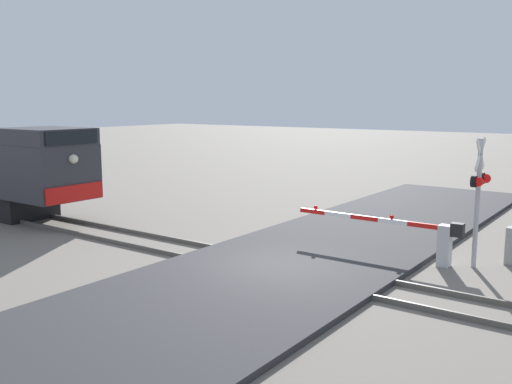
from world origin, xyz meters
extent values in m
plane|color=slate|center=(0.00, 0.00, 0.00)|extent=(160.00, 160.00, 0.00)
cube|color=#59544C|center=(-0.72, 0.00, 0.07)|extent=(0.08, 80.00, 0.15)
cube|color=#59544C|center=(0.72, 0.00, 0.07)|extent=(0.08, 80.00, 0.15)
cube|color=#2D2D30|center=(0.00, 0.00, 0.08)|extent=(36.00, 6.36, 0.17)
cube|color=black|center=(0.00, 13.72, 0.53)|extent=(2.31, 3.20, 1.05)
cube|color=#333338|center=(0.00, 11.14, 3.53)|extent=(2.67, 3.23, 0.65)
cube|color=black|center=(0.00, 9.50, 3.53)|extent=(2.31, 0.06, 0.52)
cube|color=red|center=(0.00, 9.49, 1.40)|extent=(2.58, 0.08, 0.64)
sphere|color=#F2EACC|center=(0.00, 9.48, 2.72)|extent=(0.36, 0.36, 0.36)
cylinder|color=#ADADB2|center=(3.67, -4.43, 1.92)|extent=(0.14, 0.14, 3.83)
cube|color=white|center=(3.67, -4.43, 3.38)|extent=(0.95, 0.04, 0.95)
cube|color=white|center=(3.67, -4.43, 3.38)|extent=(0.95, 0.04, 0.95)
cube|color=black|center=(3.67, -4.43, 2.63)|extent=(1.04, 0.08, 0.08)
sphere|color=red|center=(3.25, -4.53, 2.63)|extent=(0.28, 0.28, 0.28)
sphere|color=red|center=(4.09, -4.53, 2.63)|extent=(0.28, 0.28, 0.28)
cylinder|color=black|center=(3.25, -4.41, 2.63)|extent=(0.34, 0.14, 0.34)
cylinder|color=black|center=(4.09, -4.41, 2.63)|extent=(0.34, 0.14, 0.34)
cube|color=silver|center=(3.25, -3.68, 0.63)|extent=(0.36, 0.36, 1.26)
cube|color=black|center=(3.25, -4.03, 1.16)|extent=(0.28, 0.36, 0.40)
cube|color=red|center=(3.25, -3.00, 1.16)|extent=(0.10, 0.96, 0.14)
cube|color=white|center=(3.25, -2.04, 1.16)|extent=(0.10, 0.96, 0.14)
cube|color=red|center=(3.25, -1.08, 1.16)|extent=(0.10, 0.96, 0.14)
cube|color=white|center=(3.25, -0.12, 1.16)|extent=(0.10, 0.96, 0.14)
cube|color=red|center=(3.25, 0.84, 1.16)|extent=(0.10, 0.96, 0.14)
sphere|color=red|center=(3.25, -2.00, 1.30)|extent=(0.14, 0.14, 0.14)
sphere|color=red|center=(3.25, 0.74, 1.30)|extent=(0.14, 0.14, 0.14)
cube|color=#999993|center=(4.67, -5.28, 0.57)|extent=(0.40, 0.36, 1.14)
camera|label=1|loc=(-13.30, -8.65, 4.88)|focal=39.60mm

